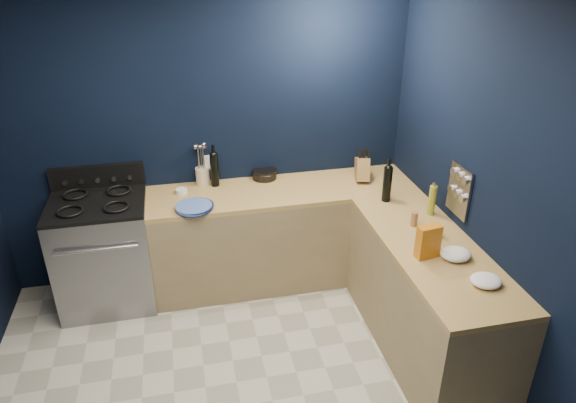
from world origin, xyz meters
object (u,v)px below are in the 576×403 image
object	(u,v)px
gas_range	(105,254)
plate_stack	(194,207)
knife_block	(362,169)
utensil_crock	(203,176)
crouton_bag	(428,242)

from	to	relation	value
gas_range	plate_stack	bearing A→B (deg)	-14.79
plate_stack	knife_block	size ratio (longest dim) A/B	1.44
gas_range	plate_stack	size ratio (longest dim) A/B	3.15
utensil_crock	knife_block	xyz separation A→B (m)	(1.39, -0.22, 0.03)
gas_range	utensil_crock	size ratio (longest dim) A/B	6.07
knife_block	utensil_crock	bearing A→B (deg)	-177.01
knife_block	crouton_bag	bearing A→B (deg)	-77.90
knife_block	gas_range	bearing A→B (deg)	-166.75
gas_range	utensil_crock	bearing A→B (deg)	17.23
gas_range	knife_block	world-z (taller)	knife_block
utensil_crock	knife_block	bearing A→B (deg)	-8.96
plate_stack	utensil_crock	world-z (taller)	utensil_crock
knife_block	crouton_bag	distance (m)	1.29
knife_block	crouton_bag	xyz separation A→B (m)	(0.00, -1.29, 0.02)
plate_stack	knife_block	bearing A→B (deg)	9.58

